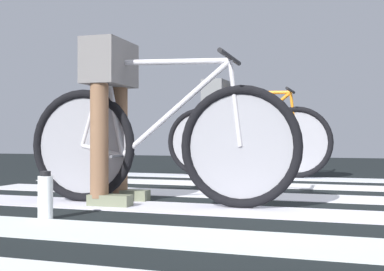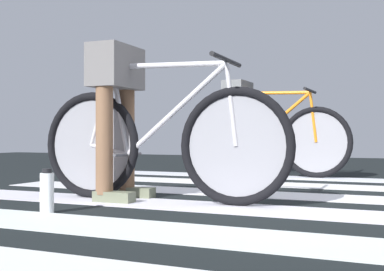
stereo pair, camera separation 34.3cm
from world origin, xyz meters
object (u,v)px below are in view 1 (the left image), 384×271
object	(u,v)px
water_bottle	(45,196)
cyclist_2_of_2	(217,114)
bicycle_1_of_2	(157,142)
bicycle_2_of_2	(246,139)
cyclist_1_of_2	(110,98)

from	to	relation	value
water_bottle	cyclist_2_of_2	bearing A→B (deg)	88.39
bicycle_1_of_2	bicycle_2_of_2	xyz separation A→B (m)	(0.06, 2.28, 0.00)
cyclist_1_of_2	bicycle_2_of_2	size ratio (longest dim) A/B	0.58
bicycle_1_of_2	water_bottle	size ratio (longest dim) A/B	7.17
cyclist_2_of_2	water_bottle	bearing A→B (deg)	-90.89
cyclist_1_of_2	bicycle_2_of_2	distance (m)	2.33
water_bottle	bicycle_1_of_2	bearing A→B (deg)	63.80
cyclist_1_of_2	bicycle_2_of_2	world-z (taller)	cyclist_1_of_2
bicycle_1_of_2	cyclist_2_of_2	bearing A→B (deg)	94.67
bicycle_2_of_2	cyclist_2_of_2	world-z (taller)	cyclist_2_of_2
bicycle_1_of_2	water_bottle	xyz separation A→B (m)	(-0.33, -0.67, -0.27)
cyclist_1_of_2	cyclist_2_of_2	size ratio (longest dim) A/B	1.01
bicycle_1_of_2	cyclist_2_of_2	world-z (taller)	cyclist_2_of_2
bicycle_1_of_2	cyclist_1_of_2	xyz separation A→B (m)	(-0.31, -0.01, 0.27)
bicycle_2_of_2	cyclist_2_of_2	bearing A→B (deg)	-180.00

